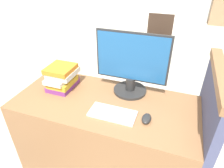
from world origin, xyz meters
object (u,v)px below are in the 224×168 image
monitor (131,64)px  mouse (146,119)px  book_stack (62,77)px  far_chair (158,37)px  keyboard (113,114)px

monitor → mouse: (0.19, -0.30, -0.22)m
monitor → mouse: 0.42m
monitor → mouse: bearing=-57.2°
book_stack → far_chair: bearing=79.0°
keyboard → mouse: mouse is taller
keyboard → book_stack: (-0.50, 0.19, 0.09)m
monitor → book_stack: (-0.53, -0.13, -0.14)m
book_stack → keyboard: bearing=-20.7°
book_stack → monitor: bearing=13.8°
monitor → keyboard: bearing=-96.4°
far_chair → mouse: bearing=-29.2°
book_stack → far_chair: book_stack is taller
monitor → mouse: monitor is taller
keyboard → mouse: (0.23, 0.02, 0.01)m
monitor → far_chair: size_ratio=0.62×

